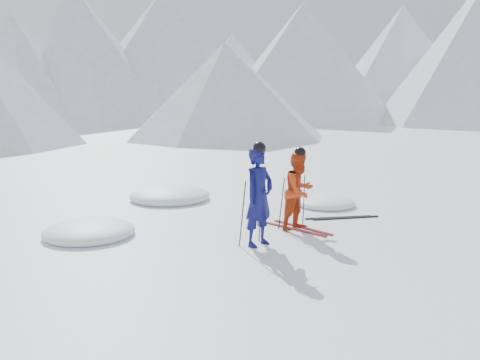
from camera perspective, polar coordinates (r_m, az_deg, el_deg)
ground at (r=12.53m, az=8.59°, el=-4.34°), size 160.00×160.00×0.00m
mountain_range at (r=46.16m, az=-20.09°, el=13.63°), size 106.15×62.94×15.53m
skier_blue at (r=10.05m, az=2.15°, el=-1.92°), size 0.79×0.59×1.98m
skier_red at (r=11.36m, az=6.67°, el=-1.23°), size 0.91×0.74×1.75m
pole_blue_left at (r=10.05m, az=0.28°, el=-3.83°), size 0.13×0.09×1.31m
pole_blue_right at (r=10.46m, az=2.30°, el=-3.30°), size 0.13×0.08×1.31m
pole_red_left at (r=11.39m, az=4.68°, el=-2.66°), size 0.12×0.09×1.16m
pole_red_right at (r=11.73m, az=7.17°, el=-2.34°), size 0.12×0.08×1.16m
ski_worn_left at (r=11.47m, az=6.16°, el=-5.51°), size 0.32×1.70×0.03m
ski_worn_right at (r=11.63m, az=7.01°, el=-5.31°), size 0.20×1.70×0.03m
ski_loose_a at (r=12.70m, az=10.98°, el=-4.15°), size 1.55×0.87×0.03m
ski_loose_b at (r=12.68m, az=11.79°, el=-4.19°), size 1.57×0.82×0.03m
snow_lumps at (r=13.46m, az=-7.02°, el=-3.33°), size 8.01×5.30×0.51m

